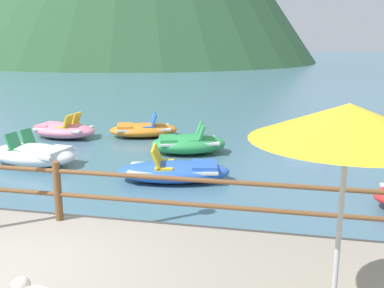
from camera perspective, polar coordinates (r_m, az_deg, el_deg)
name	(u,v)px	position (r m, az deg, el deg)	size (l,w,h in m)	color
ground_plane	(250,74)	(44.50, 7.63, 9.18)	(200.00, 200.00, 0.00)	#477084
dock_railing	(57,185)	(7.05, -17.33, -5.12)	(23.92, 0.12, 0.95)	brown
beach_umbrella	(348,126)	(3.92, 19.86, 2.28)	(1.70, 1.70, 2.24)	#B2B2B7
pedal_boat_2	(33,154)	(12.02, -20.19, -1.25)	(2.63, 1.69, 0.87)	white
pedal_boat_3	(315,138)	(13.92, 15.93, 0.79)	(2.26, 1.54, 0.81)	white
pedal_boat_4	(188,143)	(12.46, -0.52, 0.08)	(2.43, 1.87, 0.87)	green
pedal_boat_5	(64,130)	(15.07, -16.56, 1.79)	(2.31, 1.43, 0.84)	pink
pedal_boat_6	(174,171)	(9.98, -2.38, -3.55)	(2.77, 1.62, 0.81)	blue
pedal_boat_7	(143,129)	(14.77, -6.46, 1.92)	(2.58, 1.99, 0.81)	orange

